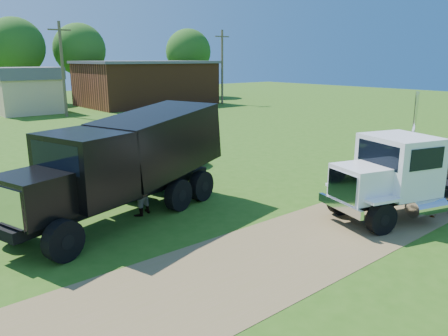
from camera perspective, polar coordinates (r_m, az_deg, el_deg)
ground at (r=13.79m, az=9.92°, el=-9.86°), size 140.00×140.00×0.00m
dirt_track at (r=13.78m, az=9.92°, el=-9.84°), size 120.00×4.20×0.01m
white_semi_tractor at (r=16.59m, az=21.99°, el=-1.07°), size 7.44×4.21×4.40m
black_dump_truck at (r=15.82m, az=-12.50°, el=1.15°), size 8.97×4.94×3.81m
orange_pickup at (r=23.02m, az=-8.32°, el=1.76°), size 5.34×3.25×1.38m
flatbed_trailer at (r=23.72m, az=25.83°, el=1.19°), size 7.77×3.05×1.94m
spectator_a at (r=17.42m, az=25.84°, el=-3.28°), size 0.66×0.54×1.54m
spectator_b at (r=16.07m, az=-11.13°, el=-2.94°), size 1.07×0.94×1.83m
brick_building at (r=55.53m, az=-10.11°, el=10.89°), size 15.40×10.40×5.30m
tan_shed at (r=50.03m, az=-24.27°, el=9.29°), size 6.20×5.40×4.70m
utility_poles at (r=45.81m, az=-20.33°, el=12.19°), size 42.20×0.28×9.00m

